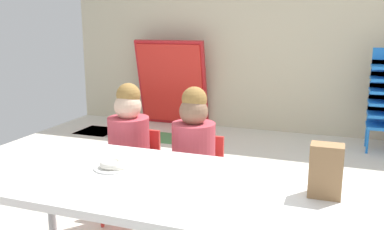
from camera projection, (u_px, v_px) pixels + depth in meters
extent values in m
cube|color=silver|center=(247.00, 230.00, 2.67)|extent=(5.77, 5.17, 0.02)
cube|color=#478C51|center=(97.00, 131.00, 5.06)|extent=(0.43, 0.43, 0.00)
cube|color=#478C51|center=(165.00, 138.00, 4.77)|extent=(0.43, 0.43, 0.00)
cube|color=silver|center=(86.00, 157.00, 4.09)|extent=(0.43, 0.43, 0.00)
cube|color=#B24C47|center=(97.00, 131.00, 5.06)|extent=(0.43, 0.43, 0.00)
cube|color=gray|center=(130.00, 134.00, 4.91)|extent=(0.43, 0.43, 0.00)
cube|color=beige|center=(299.00, 30.00, 4.78)|extent=(5.77, 0.10, 2.41)
cube|color=white|center=(181.00, 186.00, 1.86)|extent=(2.17, 0.80, 0.04)
cylinder|color=#B2B2B7|center=(50.00, 190.00, 2.57)|extent=(0.05, 0.05, 0.56)
cube|color=red|center=(130.00, 179.00, 2.69)|extent=(0.32, 0.30, 0.03)
cube|color=red|center=(140.00, 151.00, 2.79)|extent=(0.29, 0.02, 0.30)
cylinder|color=#BF3F4C|center=(129.00, 147.00, 2.64)|extent=(0.29, 0.29, 0.38)
sphere|color=beige|center=(128.00, 106.00, 2.59)|extent=(0.17, 0.17, 0.17)
sphere|color=olive|center=(128.00, 95.00, 2.58)|extent=(0.15, 0.15, 0.15)
cylinder|color=red|center=(102.00, 206.00, 2.65)|extent=(0.02, 0.02, 0.28)
cylinder|color=red|center=(141.00, 213.00, 2.56)|extent=(0.02, 0.02, 0.28)
cylinder|color=red|center=(122.00, 191.00, 2.89)|extent=(0.02, 0.02, 0.28)
cylinder|color=red|center=(159.00, 196.00, 2.79)|extent=(0.02, 0.02, 0.28)
cube|color=red|center=(194.00, 188.00, 2.55)|extent=(0.32, 0.30, 0.03)
cube|color=red|center=(202.00, 158.00, 2.65)|extent=(0.29, 0.02, 0.30)
cylinder|color=#BF3F4C|center=(194.00, 154.00, 2.50)|extent=(0.30, 0.30, 0.38)
sphere|color=#8C664C|center=(194.00, 111.00, 2.44)|extent=(0.17, 0.17, 0.17)
sphere|color=olive|center=(194.00, 99.00, 2.44)|extent=(0.15, 0.15, 0.15)
cylinder|color=red|center=(164.00, 216.00, 2.50)|extent=(0.02, 0.02, 0.28)
cylinder|color=red|center=(209.00, 224.00, 2.41)|extent=(0.02, 0.02, 0.28)
cylinder|color=red|center=(180.00, 200.00, 2.74)|extent=(0.02, 0.02, 0.28)
cylinder|color=red|center=(221.00, 206.00, 2.65)|extent=(0.02, 0.02, 0.28)
cube|color=blue|center=(383.00, 127.00, 4.22)|extent=(0.32, 0.30, 0.03)
cube|color=blue|center=(383.00, 115.00, 4.33)|extent=(0.30, 0.02, 0.18)
cube|color=blue|center=(384.00, 115.00, 4.19)|extent=(0.32, 0.30, 0.03)
cube|color=blue|center=(384.00, 104.00, 4.30)|extent=(0.30, 0.02, 0.18)
cylinder|color=blue|center=(367.00, 141.00, 4.17)|extent=(0.02, 0.02, 0.26)
cylinder|color=blue|center=(366.00, 135.00, 4.41)|extent=(0.02, 0.02, 0.26)
cube|color=red|center=(172.00, 83.00, 5.25)|extent=(0.90, 0.28, 1.09)
cube|color=red|center=(171.00, 84.00, 5.22)|extent=(0.83, 0.23, 0.99)
cube|color=#9E754C|center=(326.00, 171.00, 1.68)|extent=(0.13, 0.09, 0.22)
cylinder|color=white|center=(113.00, 168.00, 2.03)|extent=(0.18, 0.18, 0.01)
torus|color=white|center=(112.00, 164.00, 2.02)|extent=(0.12, 0.12, 0.03)
torus|color=white|center=(118.00, 166.00, 2.02)|extent=(0.10, 0.10, 0.03)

